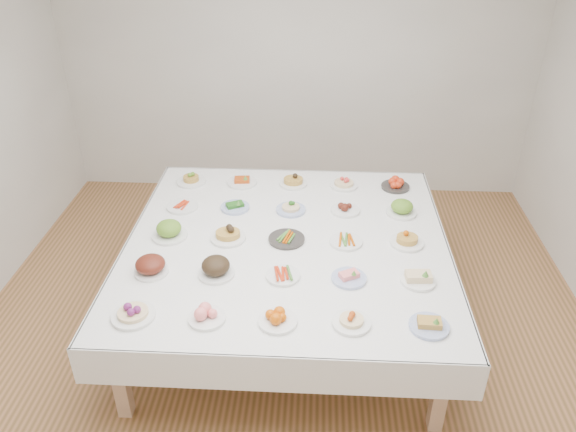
# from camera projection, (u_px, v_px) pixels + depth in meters

# --- Properties ---
(room_envelope) EXTENTS (5.02, 5.02, 2.81)m
(room_envelope) POSITION_uv_depth(u_px,v_px,m) (281.00, 115.00, 3.51)
(room_envelope) COLOR #A56D44
(room_envelope) RESTS_ON ground
(display_table) EXTENTS (2.43, 2.43, 0.75)m
(display_table) POSITION_uv_depth(u_px,v_px,m) (287.00, 248.00, 4.27)
(display_table) COLOR white
(display_table) RESTS_ON ground
(dish_0) EXTENTS (0.29, 0.29, 0.16)m
(dish_0) POSITION_uv_depth(u_px,v_px,m) (132.00, 308.00, 3.46)
(dish_0) COLOR white
(dish_0) RESTS_ON display_table
(dish_1) EXTENTS (0.23, 0.23, 0.11)m
(dish_1) POSITION_uv_depth(u_px,v_px,m) (206.00, 313.00, 3.45)
(dish_1) COLOR white
(dish_1) RESTS_ON display_table
(dish_2) EXTENTS (0.24, 0.24, 0.11)m
(dish_2) POSITION_uv_depth(u_px,v_px,m) (278.00, 317.00, 3.43)
(dish_2) COLOR white
(dish_2) RESTS_ON display_table
(dish_3) EXTENTS (0.24, 0.24, 0.13)m
(dish_3) POSITION_uv_depth(u_px,v_px,m) (352.00, 317.00, 3.41)
(dish_3) COLOR white
(dish_3) RESTS_ON display_table
(dish_4) EXTENTS (0.24, 0.24, 0.10)m
(dish_4) POSITION_uv_depth(u_px,v_px,m) (429.00, 323.00, 3.39)
(dish_4) COLOR #4C66B2
(dish_4) RESTS_ON display_table
(dish_5) EXTENTS (0.25, 0.25, 0.15)m
(dish_5) POSITION_uv_depth(u_px,v_px,m) (150.00, 264.00, 3.86)
(dish_5) COLOR white
(dish_5) RESTS_ON display_table
(dish_6) EXTENTS (0.26, 0.26, 0.15)m
(dish_6) POSITION_uv_depth(u_px,v_px,m) (216.00, 266.00, 3.84)
(dish_6) COLOR white
(dish_6) RESTS_ON display_table
(dish_7) EXTENTS (0.23, 0.23, 0.05)m
(dish_7) POSITION_uv_depth(u_px,v_px,m) (283.00, 274.00, 3.84)
(dish_7) COLOR white
(dish_7) RESTS_ON display_table
(dish_8) EXTENTS (0.24, 0.24, 0.09)m
(dish_8) POSITION_uv_depth(u_px,v_px,m) (349.00, 276.00, 3.81)
(dish_8) COLOR #4C66B2
(dish_8) RESTS_ON display_table
(dish_9) EXTENTS (0.24, 0.24, 0.11)m
(dish_9) POSITION_uv_depth(u_px,v_px,m) (418.00, 276.00, 3.78)
(dish_9) COLOR white
(dish_9) RESTS_ON display_table
(dish_10) EXTENTS (0.29, 0.29, 0.16)m
(dish_10) POSITION_uv_depth(u_px,v_px,m) (169.00, 228.00, 4.25)
(dish_10) COLOR white
(dish_10) RESTS_ON display_table
(dish_11) EXTENTS (0.27, 0.27, 0.17)m
(dish_11) POSITION_uv_depth(u_px,v_px,m) (228.00, 230.00, 4.22)
(dish_11) COLOR white
(dish_11) RESTS_ON display_table
(dish_12) EXTENTS (0.27, 0.27, 0.06)m
(dish_12) POSITION_uv_depth(u_px,v_px,m) (287.00, 238.00, 4.23)
(dish_12) COLOR #302D2A
(dish_12) RESTS_ON display_table
(dish_13) EXTENTS (0.24, 0.24, 0.05)m
(dish_13) POSITION_uv_depth(u_px,v_px,m) (346.00, 241.00, 4.20)
(dish_13) COLOR white
(dish_13) RESTS_ON display_table
(dish_14) EXTENTS (0.25, 0.25, 0.15)m
(dish_14) POSITION_uv_depth(u_px,v_px,m) (407.00, 236.00, 4.17)
(dish_14) COLOR white
(dish_14) RESTS_ON display_table
(dish_15) EXTENTS (0.26, 0.26, 0.05)m
(dish_15) POSITION_uv_depth(u_px,v_px,m) (182.00, 206.00, 4.66)
(dish_15) COLOR white
(dish_15) RESTS_ON display_table
(dish_16) EXTENTS (0.23, 0.23, 0.10)m
(dish_16) POSITION_uv_depth(u_px,v_px,m) (235.00, 205.00, 4.63)
(dish_16) COLOR #4C66B2
(dish_16) RESTS_ON display_table
(dish_17) EXTENTS (0.24, 0.24, 0.12)m
(dish_17) POSITION_uv_depth(u_px,v_px,m) (291.00, 206.00, 4.59)
(dish_17) COLOR #4C66B2
(dish_17) RESTS_ON display_table
(dish_18) EXTENTS (0.23, 0.23, 0.10)m
(dish_18) POSITION_uv_depth(u_px,v_px,m) (345.00, 207.00, 4.59)
(dish_18) COLOR white
(dish_18) RESTS_ON display_table
(dish_19) EXTENTS (0.27, 0.27, 0.15)m
(dish_19) POSITION_uv_depth(u_px,v_px,m) (402.00, 206.00, 4.55)
(dish_19) COLOR white
(dish_19) RESTS_ON display_table
(dish_20) EXTENTS (0.26, 0.26, 0.13)m
(dish_20) POSITION_uv_depth(u_px,v_px,m) (191.00, 177.00, 5.02)
(dish_20) COLOR white
(dish_20) RESTS_ON display_table
(dish_21) EXTENTS (0.26, 0.26, 0.11)m
(dish_21) POSITION_uv_depth(u_px,v_px,m) (242.00, 179.00, 5.02)
(dish_21) COLOR white
(dish_21) RESTS_ON display_table
(dish_22) EXTENTS (0.24, 0.24, 0.15)m
(dish_22) POSITION_uv_depth(u_px,v_px,m) (293.00, 177.00, 4.98)
(dish_22) COLOR white
(dish_22) RESTS_ON display_table
(dish_23) EXTENTS (0.24, 0.24, 0.13)m
(dish_23) POSITION_uv_depth(u_px,v_px,m) (344.00, 181.00, 4.96)
(dish_23) COLOR white
(dish_23) RESTS_ON display_table
(dish_24) EXTENTS (0.24, 0.24, 0.11)m
(dish_24) POSITION_uv_depth(u_px,v_px,m) (396.00, 183.00, 4.94)
(dish_24) COLOR #302D2A
(dish_24) RESTS_ON display_table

